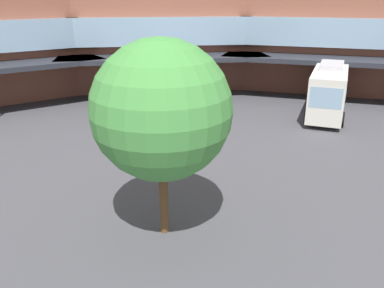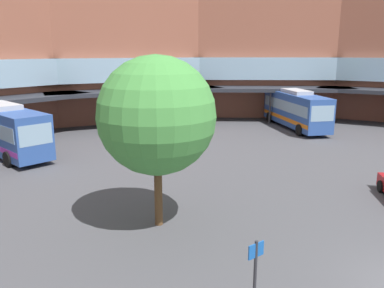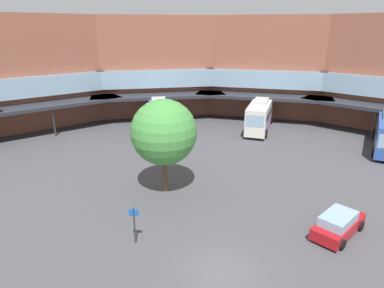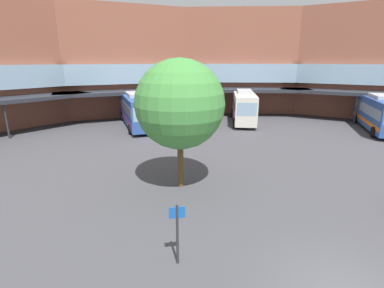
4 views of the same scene
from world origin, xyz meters
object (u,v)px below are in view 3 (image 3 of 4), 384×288
bus_5 (260,115)px  parked_car (338,224)px  plaza_tree (164,132)px  stop_sign_post (134,222)px  bus_1 (159,114)px

bus_5 → parked_car: bearing=19.4°
plaza_tree → stop_sign_post: bearing=-112.0°
parked_car → plaza_tree: plaza_tree is taller
bus_1 → parked_car: bus_1 is taller
bus_1 → parked_car: (8.84, -26.27, -1.24)m
plaza_tree → stop_sign_post: plaza_tree is taller
bus_1 → bus_5: size_ratio=1.16×
bus_1 → plaza_tree: plaza_tree is taller
bus_5 → plaza_tree: size_ratio=1.30×
bus_1 → bus_5: 13.20m
parked_car → plaza_tree: (-10.24, 8.23, 4.31)m
bus_1 → stop_sign_post: bus_1 is taller
bus_5 → parked_car: (-4.04, -23.39, -1.28)m
bus_1 → bus_5: bearing=81.6°
bus_1 → plaza_tree: (-1.40, -18.04, 3.07)m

